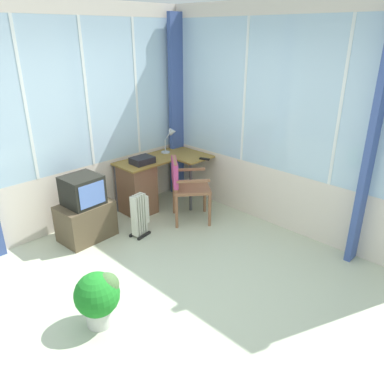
{
  "coord_description": "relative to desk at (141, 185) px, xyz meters",
  "views": [
    {
      "loc": [
        -2.07,
        -2.37,
        2.41
      ],
      "look_at": [
        0.81,
        0.5,
        0.67
      ],
      "focal_mm": 35.15,
      "sensor_mm": 36.0,
      "label": 1
    }
  ],
  "objects": [
    {
      "name": "ground",
      "position": [
        -0.92,
        -1.64,
        -0.43
      ],
      "size": [
        4.85,
        4.86,
        0.06
      ],
      "primitive_type": "cube",
      "color": "beige"
    },
    {
      "name": "north_window_panel",
      "position": [
        -0.92,
        0.32,
        0.99
      ],
      "size": [
        3.85,
        0.07,
        2.77
      ],
      "color": "silver",
      "rests_on": "ground"
    },
    {
      "name": "east_window_panel",
      "position": [
        1.03,
        -1.64,
        0.98
      ],
      "size": [
        0.07,
        3.86,
        2.77
      ],
      "color": "silver",
      "rests_on": "ground"
    },
    {
      "name": "curtain_corner",
      "position": [
        0.9,
        0.19,
        0.94
      ],
      "size": [
        0.27,
        0.07,
        2.67
      ],
      "primitive_type": "cube",
      "rotation": [
        0.0,
        0.0,
        -0.0
      ],
      "color": "#3E5597",
      "rests_on": "ground"
    },
    {
      "name": "curtain_east_far",
      "position": [
        0.95,
        -2.7,
        0.94
      ],
      "size": [
        0.27,
        0.07,
        2.67
      ],
      "primitive_type": "cube",
      "rotation": [
        0.0,
        0.0,
        0.01
      ],
      "color": "#3E5597",
      "rests_on": "ground"
    },
    {
      "name": "desk",
      "position": [
        0.0,
        0.0,
        0.0
      ],
      "size": [
        1.28,
        0.8,
        0.73
      ],
      "color": "olive",
      "rests_on": "ground"
    },
    {
      "name": "desk_lamp",
      "position": [
        0.64,
        0.04,
        0.58
      ],
      "size": [
        0.24,
        0.21,
        0.38
      ],
      "color": "#B2B7BC",
      "rests_on": "desk"
    },
    {
      "name": "tv_remote",
      "position": [
        0.74,
        -0.55,
        0.35
      ],
      "size": [
        0.09,
        0.16,
        0.02
      ],
      "primitive_type": "cube",
      "rotation": [
        0.0,
        0.0,
        0.32
      ],
      "color": "black",
      "rests_on": "desk"
    },
    {
      "name": "paper_tray",
      "position": [
        0.01,
        -0.05,
        0.38
      ],
      "size": [
        0.3,
        0.23,
        0.09
      ],
      "primitive_type": "cube",
      "rotation": [
        0.0,
        0.0,
        -0.01
      ],
      "color": "black",
      "rests_on": "desk"
    },
    {
      "name": "wooden_armchair",
      "position": [
        0.22,
        -0.64,
        0.18
      ],
      "size": [
        0.67,
        0.67,
        0.88
      ],
      "color": "#936041",
      "rests_on": "ground"
    },
    {
      "name": "tv_on_stand",
      "position": [
        -0.97,
        -0.14,
        -0.03
      ],
      "size": [
        0.67,
        0.48,
        0.83
      ],
      "color": "brown",
      "rests_on": "ground"
    },
    {
      "name": "space_heater",
      "position": [
        -0.45,
        -0.55,
        -0.11
      ],
      "size": [
        0.28,
        0.21,
        0.56
      ],
      "color": "silver",
      "rests_on": "ground"
    },
    {
      "name": "potted_plant",
      "position": [
        -1.7,
        -1.58,
        -0.1
      ],
      "size": [
        0.4,
        0.4,
        0.52
      ],
      "color": "silver",
      "rests_on": "ground"
    }
  ]
}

